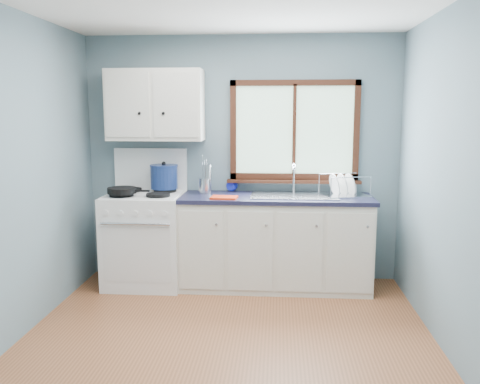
# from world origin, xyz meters

# --- Properties ---
(floor) EXTENTS (3.20, 3.60, 0.02)m
(floor) POSITION_xyz_m (0.00, 0.00, -0.01)
(floor) COLOR #995933
(floor) RESTS_ON ground
(wall_back) EXTENTS (3.20, 0.02, 2.50)m
(wall_back) POSITION_xyz_m (0.00, 1.81, 1.25)
(wall_back) COLOR slate
(wall_back) RESTS_ON ground
(wall_front) EXTENTS (3.20, 0.02, 2.50)m
(wall_front) POSITION_xyz_m (0.00, -1.81, 1.25)
(wall_front) COLOR slate
(wall_front) RESTS_ON ground
(wall_right) EXTENTS (0.02, 3.60, 2.50)m
(wall_right) POSITION_xyz_m (1.61, 0.00, 1.25)
(wall_right) COLOR slate
(wall_right) RESTS_ON ground
(gas_range) EXTENTS (0.76, 0.69, 1.36)m
(gas_range) POSITION_xyz_m (-0.95, 1.47, 0.49)
(gas_range) COLOR white
(gas_range) RESTS_ON floor
(base_cabinets) EXTENTS (1.85, 0.60, 0.88)m
(base_cabinets) POSITION_xyz_m (0.36, 1.49, 0.41)
(base_cabinets) COLOR silver
(base_cabinets) RESTS_ON floor
(countertop) EXTENTS (1.89, 0.64, 0.04)m
(countertop) POSITION_xyz_m (0.36, 1.49, 0.90)
(countertop) COLOR black
(countertop) RESTS_ON base_cabinets
(sink) EXTENTS (0.84, 0.46, 0.44)m
(sink) POSITION_xyz_m (0.54, 1.49, 0.86)
(sink) COLOR silver
(sink) RESTS_ON countertop
(window) EXTENTS (1.36, 0.10, 1.03)m
(window) POSITION_xyz_m (0.54, 1.77, 1.48)
(window) COLOR #9EC6A8
(window) RESTS_ON wall_back
(upper_cabinets) EXTENTS (0.95, 0.35, 0.70)m
(upper_cabinets) POSITION_xyz_m (-0.85, 1.63, 1.80)
(upper_cabinets) COLOR silver
(upper_cabinets) RESTS_ON wall_back
(skillet) EXTENTS (0.42, 0.29, 0.06)m
(skillet) POSITION_xyz_m (-1.12, 1.30, 0.99)
(skillet) COLOR black
(skillet) RESTS_ON gas_range
(stockpot) EXTENTS (0.35, 0.35, 0.28)m
(stockpot) POSITION_xyz_m (-0.78, 1.63, 1.08)
(stockpot) COLOR navy
(stockpot) RESTS_ON gas_range
(utensil_crock) EXTENTS (0.14, 0.14, 0.39)m
(utensil_crock) POSITION_xyz_m (-0.36, 1.60, 1.00)
(utensil_crock) COLOR silver
(utensil_crock) RESTS_ON countertop
(thermos) EXTENTS (0.08, 0.08, 0.29)m
(thermos) POSITION_xyz_m (-0.33, 1.60, 1.07)
(thermos) COLOR silver
(thermos) RESTS_ON countertop
(soap_bottle) EXTENTS (0.13, 0.13, 0.28)m
(soap_bottle) POSITION_xyz_m (-0.11, 1.73, 1.06)
(soap_bottle) COLOR #1724CA
(soap_bottle) RESTS_ON countertop
(dish_towel) EXTENTS (0.26, 0.20, 0.02)m
(dish_towel) POSITION_xyz_m (-0.13, 1.31, 0.93)
(dish_towel) COLOR red
(dish_towel) RESTS_ON countertop
(dish_rack) EXTENTS (0.50, 0.44, 0.22)m
(dish_rack) POSITION_xyz_m (1.01, 1.54, 0.98)
(dish_rack) COLOR silver
(dish_rack) RESTS_ON countertop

